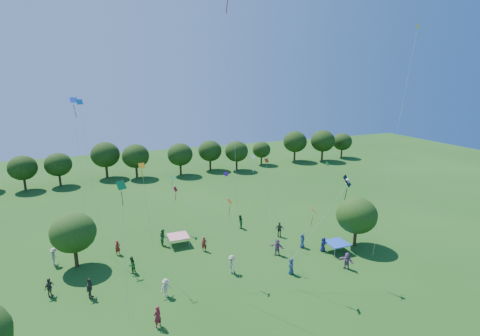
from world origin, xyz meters
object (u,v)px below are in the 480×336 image
(near_tree_north, at_px, (73,233))
(pirate_kite, at_px, (346,183))
(tent_blue, at_px, (337,243))
(red_high_kite, at_px, (231,30))
(tent_red_stripe, at_px, (178,236))
(near_tree_east, at_px, (357,215))

(near_tree_north, relative_size, pirate_kite, 0.66)
(tent_blue, relative_size, pirate_kite, 0.26)
(red_high_kite, bearing_deg, tent_red_stripe, 102.45)
(tent_red_stripe, bearing_deg, tent_blue, -28.05)
(near_tree_north, bearing_deg, red_high_kite, -36.96)
(near_tree_north, xyz_separation_m, near_tree_east, (28.56, -6.71, -0.03))
(near_tree_east, xyz_separation_m, red_high_kite, (-15.75, -2.93, 18.16))
(near_tree_north, xyz_separation_m, tent_red_stripe, (10.47, 0.94, -2.58))
(tent_red_stripe, xyz_separation_m, pirate_kite, (12.69, -12.20, 8.09))
(near_tree_east, relative_size, tent_blue, 2.54)
(tent_blue, bearing_deg, red_high_kite, -169.43)
(tent_red_stripe, relative_size, red_high_kite, 0.09)
(near_tree_east, bearing_deg, near_tree_north, 166.78)
(tent_red_stripe, relative_size, pirate_kite, 0.26)
(pirate_kite, bearing_deg, red_high_kite, 171.13)
(tent_red_stripe, bearing_deg, pirate_kite, -43.86)
(near_tree_east, distance_m, tent_blue, 3.80)
(tent_red_stripe, xyz_separation_m, red_high_kite, (2.34, -10.58, 20.72))
(near_tree_east, height_order, pirate_kite, pirate_kite)
(near_tree_north, height_order, near_tree_east, near_tree_east)
(red_high_kite, bearing_deg, near_tree_north, 143.04)
(tent_blue, distance_m, red_high_kite, 24.57)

